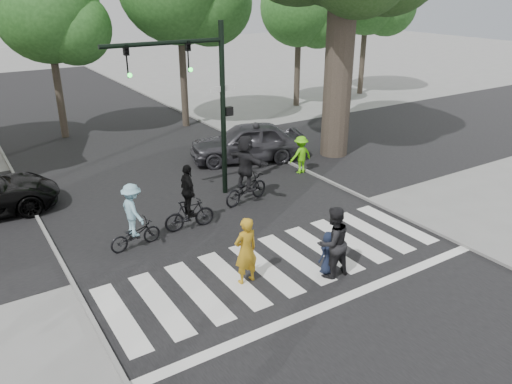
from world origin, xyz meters
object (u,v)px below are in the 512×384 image
pedestrian_woman (246,251)px  cyclist_mid (189,203)px  pedestrian_adult (333,242)px  cyclist_right (246,173)px  pedestrian_child (328,253)px  cyclist_left (134,221)px  car_grey (247,142)px  traffic_signal (200,88)px

pedestrian_woman → cyclist_mid: bearing=-94.8°
pedestrian_adult → cyclist_right: (0.62, 5.27, 0.11)m
pedestrian_child → pedestrian_adult: 0.40m
pedestrian_child → cyclist_right: (0.62, 5.13, 0.48)m
cyclist_left → cyclist_right: size_ratio=0.81×
cyclist_mid → cyclist_right: bearing=17.9°
cyclist_left → car_grey: cyclist_left is taller
pedestrian_child → pedestrian_adult: (-0.00, -0.14, 0.38)m
pedestrian_child → pedestrian_adult: pedestrian_adult is taller
pedestrian_child → car_grey: bearing=-119.5°
pedestrian_woman → pedestrian_child: bearing=155.8°
pedestrian_child → cyclist_left: size_ratio=0.60×
cyclist_right → cyclist_mid: bearing=-162.1°
pedestrian_adult → cyclist_mid: 4.85m
cyclist_right → pedestrian_woman: bearing=-121.5°
pedestrian_adult → cyclist_mid: (-1.94, 4.44, -0.11)m
pedestrian_woman → cyclist_left: size_ratio=0.92×
cyclist_mid → car_grey: 6.78m
pedestrian_woman → cyclist_left: cyclist_left is taller
traffic_signal → cyclist_mid: traffic_signal is taller
traffic_signal → pedestrian_adult: bearing=-86.2°
cyclist_left → cyclist_mid: bearing=7.7°
cyclist_left → pedestrian_child: bearing=-47.0°
traffic_signal → cyclist_right: traffic_signal is taller
pedestrian_adult → cyclist_left: bearing=-46.9°
pedestrian_woman → car_grey: bearing=-124.8°
pedestrian_woman → cyclist_right: (2.66, 4.34, 0.17)m
pedestrian_woman → traffic_signal: bearing=-109.5°
pedestrian_adult → cyclist_mid: size_ratio=0.92×
traffic_signal → car_grey: bearing=38.1°
pedestrian_child → car_grey: 9.44m
pedestrian_child → traffic_signal: bearing=-97.1°
traffic_signal → cyclist_mid: size_ratio=2.85×
pedestrian_woman → pedestrian_adult: bearing=152.4°
pedestrian_child → pedestrian_woman: bearing=-32.1°
pedestrian_woman → pedestrian_adult: (2.04, -0.93, 0.07)m
pedestrian_child → cyclist_mid: (-1.94, 4.30, 0.27)m
car_grey → cyclist_right: bearing=-12.9°
pedestrian_child → cyclist_mid: 4.72m
pedestrian_adult → car_grey: 9.58m
cyclist_mid → pedestrian_adult: bearing=-66.4°
cyclist_left → pedestrian_woman: bearing=-62.0°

